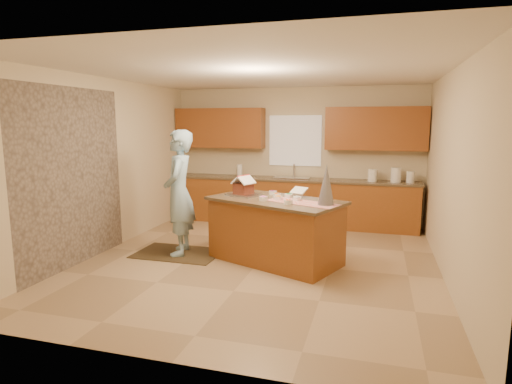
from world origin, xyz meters
TOP-DOWN VIEW (x-y plane):
  - floor at (0.00, 0.00)m, footprint 5.50×5.50m
  - ceiling at (0.00, 0.00)m, footprint 5.50×5.50m
  - wall_back at (0.00, 2.75)m, footprint 5.50×5.50m
  - wall_front at (0.00, -2.75)m, footprint 5.50×5.50m
  - wall_left at (-2.50, 0.00)m, footprint 5.50×5.50m
  - wall_right at (2.50, 0.00)m, footprint 5.50×5.50m
  - stone_accent at (-2.48, -0.80)m, footprint 0.00×2.50m
  - window_curtain at (0.00, 2.72)m, footprint 1.05×0.03m
  - back_counter_base at (0.00, 2.45)m, footprint 4.80×0.60m
  - back_counter_top at (0.00, 2.45)m, footprint 4.85×0.63m
  - upper_cabinet_left at (-1.55, 2.57)m, footprint 1.85×0.35m
  - upper_cabinet_right at (1.55, 2.57)m, footprint 1.85×0.35m
  - sink at (0.00, 2.45)m, footprint 0.70×0.45m
  - faucet at (0.00, 2.63)m, footprint 0.03×0.03m
  - island_base at (0.22, 0.09)m, footprint 2.02×1.53m
  - island_top at (0.22, 0.09)m, footprint 2.13×1.63m
  - table_runner at (0.64, -0.08)m, footprint 1.07×0.72m
  - baking_tray at (-0.31, 0.26)m, footprint 0.56×0.49m
  - cookbook at (0.51, 0.39)m, footprint 0.27×0.24m
  - tinsel_tree at (0.97, -0.16)m, footprint 0.29×0.29m
  - rug at (-1.31, 0.04)m, footprint 1.29×0.84m
  - boy at (-1.26, 0.04)m, footprint 0.63×0.79m
  - canister_a at (1.53, 2.45)m, footprint 0.17×0.17m
  - canister_b at (1.95, 2.45)m, footprint 0.19×0.19m
  - canister_c at (2.20, 2.45)m, footprint 0.15×0.15m
  - paper_towel at (-1.09, 2.45)m, footprint 0.11×0.11m
  - gingerbread_house at (-0.31, 0.26)m, footprint 0.36×0.37m
  - candy_bowls at (0.29, 0.12)m, footprint 0.58×0.80m

SIDE VIEW (x-z plane):
  - floor at x=0.00m, z-range 0.00..0.00m
  - rug at x=-1.31m, z-range 0.00..0.01m
  - back_counter_base at x=0.00m, z-range 0.00..0.88m
  - island_base at x=0.22m, z-range 0.00..0.89m
  - sink at x=0.00m, z-range 0.83..0.95m
  - back_counter_top at x=0.00m, z-range 0.88..0.92m
  - island_top at x=0.22m, z-range 0.89..0.93m
  - table_runner at x=0.64m, z-range 0.93..0.93m
  - baking_tray at x=-0.31m, z-range 0.93..0.95m
  - candy_bowls at x=0.29m, z-range 0.93..0.98m
  - boy at x=-1.26m, z-range 0.01..1.91m
  - cookbook at x=0.51m, z-range 0.97..1.07m
  - canister_c at x=2.20m, z-range 0.92..1.13m
  - canister_a at x=1.53m, z-range 0.92..1.15m
  - paper_towel at x=-1.09m, z-range 0.92..1.17m
  - canister_b at x=1.95m, z-range 0.92..1.19m
  - gingerbread_house at x=-0.31m, z-range 0.92..1.20m
  - faucet at x=0.00m, z-range 0.92..1.20m
  - tinsel_tree at x=0.97m, z-range 0.93..1.48m
  - stone_accent at x=-2.48m, z-range 0.00..2.50m
  - wall_back at x=0.00m, z-range 1.35..1.35m
  - wall_front at x=0.00m, z-range 1.35..1.35m
  - wall_left at x=-2.50m, z-range 1.35..1.35m
  - wall_right at x=2.50m, z-range 1.35..1.35m
  - window_curtain at x=0.00m, z-range 1.15..2.15m
  - upper_cabinet_left at x=-1.55m, z-range 1.50..2.30m
  - upper_cabinet_right at x=1.55m, z-range 1.50..2.30m
  - ceiling at x=0.00m, z-range 2.70..2.70m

